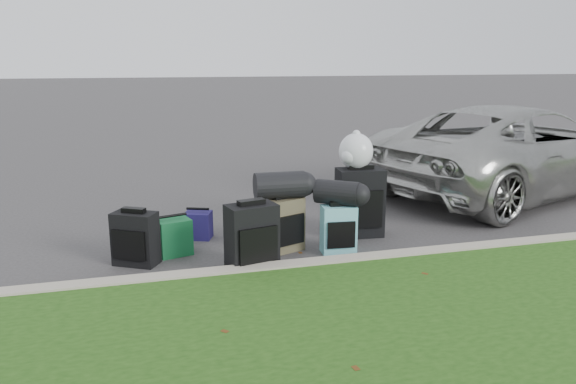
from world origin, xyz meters
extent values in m
plane|color=#383535|center=(0.00, 0.00, 0.00)|extent=(120.00, 120.00, 0.00)
cube|color=#9E937F|center=(0.00, -1.00, 0.07)|extent=(120.00, 0.18, 0.15)
imported|color=#B7B7B2|center=(3.89, 1.46, 0.68)|extent=(5.38, 3.71, 1.36)
cube|color=black|center=(-1.82, -0.24, 0.27)|extent=(0.50, 0.43, 0.55)
cube|color=black|center=(-0.73, -0.77, 0.34)|extent=(0.53, 0.38, 0.69)
cube|color=#413C29|center=(-0.28, -0.22, 0.29)|extent=(0.50, 0.40, 0.59)
cube|color=teal|center=(0.29, -0.44, 0.26)|extent=(0.38, 0.25, 0.52)
cube|color=black|center=(0.74, 0.07, 0.40)|extent=(0.56, 0.37, 0.80)
cube|color=#166433|center=(-1.43, -0.03, 0.19)|extent=(0.41, 0.36, 0.39)
cube|color=#1F1855|center=(-1.11, 0.45, 0.16)|extent=(0.36, 0.32, 0.32)
cylinder|color=black|center=(-0.30, -0.21, 0.73)|extent=(0.55, 0.31, 0.29)
cylinder|color=black|center=(0.29, -0.38, 0.65)|extent=(0.53, 0.49, 0.26)
sphere|color=white|center=(0.69, 0.12, 1.00)|extent=(0.40, 0.40, 0.40)
camera|label=1|loc=(-1.76, -5.87, 2.05)|focal=35.00mm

